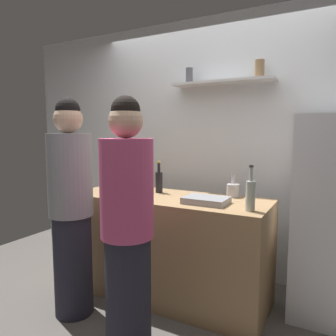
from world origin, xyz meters
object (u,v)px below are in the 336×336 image
(baking_pan, at_px, (206,200))
(person_grey_hoodie, at_px, (71,210))
(wine_bottle_amber_glass, at_px, (116,185))
(utensil_holder, at_px, (233,190))
(water_bottle_plastic, at_px, (108,178))
(person_pink_top, at_px, (127,230))
(wine_bottle_dark_glass, at_px, (159,181))
(wine_bottle_pale_glass, at_px, (250,194))

(baking_pan, relative_size, person_grey_hoodie, 0.20)
(wine_bottle_amber_glass, bearing_deg, utensil_holder, 30.35)
(water_bottle_plastic, bearing_deg, person_grey_hoodie, -73.03)
(person_grey_hoodie, bearing_deg, wine_bottle_amber_glass, -92.22)
(person_pink_top, bearing_deg, utensil_holder, -178.01)
(wine_bottle_dark_glass, xyz_separation_m, water_bottle_plastic, (-0.59, -0.01, -0.01))
(wine_bottle_amber_glass, bearing_deg, wine_bottle_pale_glass, 4.12)
(baking_pan, relative_size, person_pink_top, 0.20)
(utensil_holder, distance_m, person_grey_hoodie, 1.35)
(utensil_holder, xyz_separation_m, wine_bottle_dark_glass, (-0.66, -0.13, 0.05))
(wine_bottle_pale_glass, distance_m, wine_bottle_dark_glass, 0.96)
(wine_bottle_amber_glass, height_order, person_pink_top, person_pink_top)
(wine_bottle_pale_glass, distance_m, person_grey_hoodie, 1.37)
(wine_bottle_amber_glass, relative_size, person_grey_hoodie, 0.17)
(wine_bottle_pale_glass, bearing_deg, person_pink_top, -135.63)
(baking_pan, bearing_deg, utensil_holder, 72.73)
(baking_pan, bearing_deg, wine_bottle_amber_glass, -168.27)
(wine_bottle_dark_glass, xyz_separation_m, person_pink_top, (0.29, -0.91, -0.17))
(baking_pan, height_order, wine_bottle_amber_glass, wine_bottle_amber_glass)
(wine_bottle_amber_glass, relative_size, water_bottle_plastic, 1.36)
(water_bottle_plastic, bearing_deg, wine_bottle_pale_glass, -10.67)
(utensil_holder, bearing_deg, wine_bottle_dark_glass, -168.51)
(baking_pan, relative_size, utensil_holder, 1.62)
(baking_pan, height_order, utensil_holder, utensil_holder)
(person_grey_hoodie, bearing_deg, wine_bottle_pale_glass, -139.01)
(wine_bottle_dark_glass, bearing_deg, person_pink_top, -72.32)
(utensil_holder, xyz_separation_m, person_pink_top, (-0.37, -1.04, -0.12))
(wine_bottle_amber_glass, distance_m, water_bottle_plastic, 0.53)
(wine_bottle_pale_glass, xyz_separation_m, water_bottle_plastic, (-1.51, 0.28, -0.03))
(wine_bottle_dark_glass, distance_m, person_grey_hoodie, 0.84)
(wine_bottle_pale_glass, distance_m, water_bottle_plastic, 1.54)
(utensil_holder, distance_m, wine_bottle_dark_glass, 0.68)
(water_bottle_plastic, height_order, person_pink_top, person_pink_top)
(baking_pan, height_order, wine_bottle_pale_glass, wine_bottle_pale_glass)
(utensil_holder, height_order, person_grey_hoodie, person_grey_hoodie)
(utensil_holder, bearing_deg, wine_bottle_amber_glass, -149.65)
(baking_pan, relative_size, wine_bottle_dark_glass, 1.16)
(wine_bottle_dark_glass, bearing_deg, wine_bottle_amber_glass, -119.08)
(person_pink_top, relative_size, person_grey_hoodie, 0.98)
(wine_bottle_dark_glass, bearing_deg, utensil_holder, 11.49)
(baking_pan, bearing_deg, water_bottle_plastic, 169.73)
(wine_bottle_pale_glass, bearing_deg, water_bottle_plastic, 169.33)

